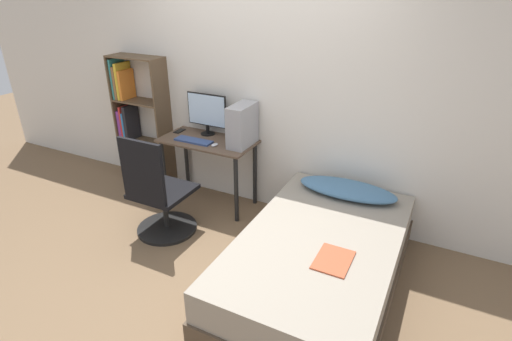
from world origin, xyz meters
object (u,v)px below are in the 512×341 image
at_px(office_chair, 159,199).
at_px(keyboard, 194,141).
at_px(bookshelf, 135,125).
at_px(pc_tower, 242,125).
at_px(bed, 318,261).
at_px(monitor, 207,112).

relative_size(office_chair, keyboard, 2.51).
xyz_separation_m(bookshelf, pc_tower, (1.49, -0.07, 0.25)).
bearing_deg(keyboard, bed, -21.82).
distance_m(office_chair, keyboard, 0.73).
distance_m(bookshelf, bed, 2.78).
distance_m(bookshelf, pc_tower, 1.51).
bearing_deg(monitor, pc_tower, -12.40).
relative_size(keyboard, pc_tower, 0.98).
distance_m(bed, keyboard, 1.80).
xyz_separation_m(monitor, keyboard, (-0.01, -0.26, -0.24)).
height_order(bookshelf, keyboard, bookshelf).
relative_size(monitor, pc_tower, 1.12).
bearing_deg(pc_tower, bookshelf, 177.25).
distance_m(bed, pc_tower, 1.54).
height_order(bookshelf, monitor, bookshelf).
bearing_deg(bed, monitor, 150.61).
height_order(bed, pc_tower, pc_tower).
bearing_deg(office_chair, pc_tower, 58.30).
xyz_separation_m(keyboard, pc_tower, (0.49, 0.15, 0.20)).
relative_size(bookshelf, monitor, 3.21).
height_order(keyboard, pc_tower, pc_tower).
bearing_deg(bookshelf, pc_tower, -2.75).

